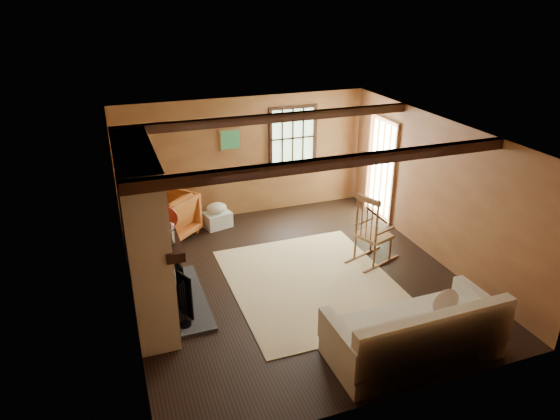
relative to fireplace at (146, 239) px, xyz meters
name	(u,v)px	position (x,y,z in m)	size (l,w,h in m)	color
ground	(295,279)	(2.23, 0.00, -1.10)	(5.50, 5.50, 0.00)	black
room_envelope	(304,176)	(2.45, 0.26, 0.53)	(5.02, 5.52, 2.44)	brown
fireplace	(146,239)	(0.00, 0.00, 0.00)	(1.02, 2.30, 2.40)	#97463A
rug	(312,282)	(2.43, -0.20, -1.10)	(2.50, 3.00, 0.01)	#CDB889
rocking_chair	(372,234)	(3.64, 0.10, -0.59)	(0.99, 0.74, 1.23)	#A47950
sofa	(416,336)	(2.96, -2.23, -0.79)	(2.19, 1.00, 0.88)	beige
firewood_pile	(151,224)	(0.27, 2.60, -0.98)	(0.68, 0.12, 0.25)	brown
laundry_basket	(217,220)	(1.50, 2.31, -0.95)	(0.50, 0.38, 0.30)	silver
basket_pillow	(217,208)	(1.50, 2.31, -0.71)	(0.39, 0.31, 0.19)	beige
armchair	(167,216)	(0.54, 2.19, -0.68)	(0.90, 0.92, 0.84)	#BF6026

